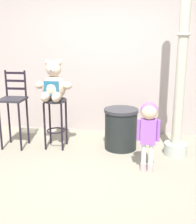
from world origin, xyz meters
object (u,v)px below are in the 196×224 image
object	(u,v)px
bar_stool_with_teddy	(55,114)
trash_bin	(121,129)
lamppost	(181,73)
bar_chair_empty	(14,104)
child_walking	(149,122)
teddy_bear	(54,85)

from	to	relation	value
bar_stool_with_teddy	trash_bin	size ratio (longest dim) A/B	1.22
lamppost	bar_chair_empty	xyz separation A→B (m)	(-2.60, -0.01, -0.55)
child_walking	bar_chair_empty	distance (m)	2.24
teddy_bear	bar_stool_with_teddy	bearing A→B (deg)	90.00
trash_bin	lamppost	world-z (taller)	lamppost
trash_bin	teddy_bear	bearing A→B (deg)	-173.52
trash_bin	bar_chair_empty	distance (m)	1.78
trash_bin	bar_stool_with_teddy	bearing A→B (deg)	-175.11
bar_stool_with_teddy	teddy_bear	xyz separation A→B (m)	(0.00, -0.03, 0.47)
lamppost	child_walking	bearing A→B (deg)	-125.02
trash_bin	lamppost	size ratio (longest dim) A/B	0.21
trash_bin	child_walking	bearing A→B (deg)	-62.45
bar_chair_empty	teddy_bear	bearing A→B (deg)	1.74
bar_stool_with_teddy	teddy_bear	bearing A→B (deg)	-90.00
teddy_bear	bar_chair_empty	xyz separation A→B (m)	(-0.68, -0.02, -0.33)
teddy_bear	child_walking	bearing A→B (deg)	-24.32
bar_stool_with_teddy	lamppost	world-z (taller)	lamppost
child_walking	bar_stool_with_teddy	bearing A→B (deg)	-174.93
trash_bin	bar_chair_empty	bearing A→B (deg)	-175.36
bar_stool_with_teddy	child_walking	size ratio (longest dim) A/B	0.84
bar_chair_empty	child_walking	bearing A→B (deg)	-16.69
bar_stool_with_teddy	child_walking	xyz separation A→B (m)	(1.47, -0.69, 0.13)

